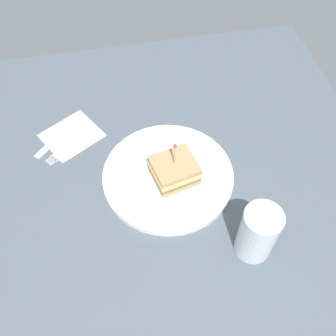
{
  "coord_description": "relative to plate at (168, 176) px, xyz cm",
  "views": [
    {
      "loc": [
        8.87,
        43.71,
        65.24
      ],
      "look_at": [
        0.0,
        0.0,
        3.37
      ],
      "focal_mm": 41.24,
      "sensor_mm": 36.0,
      "label": 1
    }
  ],
  "objects": [
    {
      "name": "ground_plane",
      "position": [
        0.0,
        0.0,
        -1.68
      ],
      "size": [
        90.18,
        90.18,
        2.0
      ],
      "primitive_type": "cube",
      "color": "#4C5660"
    },
    {
      "name": "plate",
      "position": [
        0.0,
        0.0,
        0.0
      ],
      "size": [
        26.56,
        26.56,
        1.37
      ],
      "primitive_type": "cylinder",
      "color": "white",
      "rests_on": "ground_plane"
    },
    {
      "name": "sandwich_half_center",
      "position": [
        -1.06,
        1.06,
        3.03
      ],
      "size": [
        9.67,
        8.97,
        10.26
      ],
      "color": "tan",
      "rests_on": "plate"
    },
    {
      "name": "drink_glass",
      "position": [
        -11.89,
        18.04,
        4.31
      ],
      "size": [
        6.59,
        6.59,
        11.51
      ],
      "color": "silver",
      "rests_on": "ground_plane"
    },
    {
      "name": "napkin",
      "position": [
        18.72,
        -15.4,
        -0.61
      ],
      "size": [
        15.25,
        14.84,
        0.15
      ],
      "primitive_type": "cube",
      "rotation": [
        0.0,
        0.0,
        6.82
      ],
      "color": "white",
      "rests_on": "ground_plane"
    },
    {
      "name": "fork",
      "position": [
        20.36,
        -11.33,
        -0.51
      ],
      "size": [
        10.45,
        8.26,
        0.35
      ],
      "color": "silver",
      "rests_on": "ground_plane"
    },
    {
      "name": "knife",
      "position": [
        22.6,
        -14.62,
        -0.51
      ],
      "size": [
        9.57,
        9.93,
        0.35
      ],
      "color": "silver",
      "rests_on": "ground_plane"
    }
  ]
}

